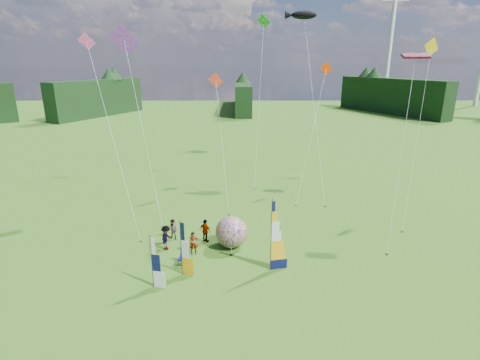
{
  "coord_description": "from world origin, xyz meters",
  "views": [
    {
      "loc": [
        -1.05,
        -18.95,
        12.81
      ],
      "look_at": [
        -1.0,
        4.0,
        5.5
      ],
      "focal_mm": 28.0,
      "sensor_mm": 36.0,
      "label": 1
    }
  ],
  "objects_px": {
    "spectator_d": "(206,231)",
    "camp_chair": "(184,257)",
    "side_banner_far": "(152,263)",
    "side_banner_left": "(181,249)",
    "spectator_a": "(194,243)",
    "kite_whale": "(314,94)",
    "spectator_b": "(173,230)",
    "spectator_c": "(166,238)",
    "feather_banner_main": "(271,237)",
    "bol_inflatable": "(231,232)"
  },
  "relations": [
    {
      "from": "side_banner_far",
      "to": "spectator_c",
      "type": "distance_m",
      "value": 4.71
    },
    {
      "from": "spectator_b",
      "to": "kite_whale",
      "type": "relative_size",
      "value": 0.08
    },
    {
      "from": "spectator_d",
      "to": "camp_chair",
      "type": "relative_size",
      "value": 1.54
    },
    {
      "from": "side_banner_far",
      "to": "camp_chair",
      "type": "distance_m",
      "value": 3.04
    },
    {
      "from": "bol_inflatable",
      "to": "spectator_b",
      "type": "distance_m",
      "value": 4.52
    },
    {
      "from": "feather_banner_main",
      "to": "spectator_b",
      "type": "distance_m",
      "value": 8.32
    },
    {
      "from": "spectator_b",
      "to": "spectator_a",
      "type": "bearing_deg",
      "value": -30.9
    },
    {
      "from": "spectator_b",
      "to": "side_banner_far",
      "type": "bearing_deg",
      "value": -70.82
    },
    {
      "from": "side_banner_left",
      "to": "spectator_c",
      "type": "height_order",
      "value": "side_banner_left"
    },
    {
      "from": "side_banner_far",
      "to": "camp_chair",
      "type": "xyz_separation_m",
      "value": [
        1.45,
        2.47,
        -1.05
      ]
    },
    {
      "from": "bol_inflatable",
      "to": "camp_chair",
      "type": "xyz_separation_m",
      "value": [
        -3.08,
        -2.63,
        -0.56
      ]
    },
    {
      "from": "side_banner_left",
      "to": "side_banner_far",
      "type": "bearing_deg",
      "value": -118.54
    },
    {
      "from": "side_banner_left",
      "to": "side_banner_far",
      "type": "height_order",
      "value": "side_banner_left"
    },
    {
      "from": "spectator_b",
      "to": "spectator_d",
      "type": "bearing_deg",
      "value": 11.16
    },
    {
      "from": "feather_banner_main",
      "to": "bol_inflatable",
      "type": "height_order",
      "value": "feather_banner_main"
    },
    {
      "from": "spectator_a",
      "to": "side_banner_left",
      "type": "bearing_deg",
      "value": -107.75
    },
    {
      "from": "feather_banner_main",
      "to": "spectator_c",
      "type": "height_order",
      "value": "feather_banner_main"
    },
    {
      "from": "bol_inflatable",
      "to": "spectator_d",
      "type": "xyz_separation_m",
      "value": [
        -1.92,
        0.71,
        -0.25
      ]
    },
    {
      "from": "kite_whale",
      "to": "spectator_b",
      "type": "bearing_deg",
      "value": -140.98
    },
    {
      "from": "spectator_a",
      "to": "kite_whale",
      "type": "xyz_separation_m",
      "value": [
        10.7,
        15.23,
        8.81
      ]
    },
    {
      "from": "spectator_d",
      "to": "kite_whale",
      "type": "bearing_deg",
      "value": -89.98
    },
    {
      "from": "side_banner_left",
      "to": "side_banner_far",
      "type": "xyz_separation_m",
      "value": [
        -1.51,
        -1.41,
        -0.15
      ]
    },
    {
      "from": "feather_banner_main",
      "to": "spectator_d",
      "type": "relative_size",
      "value": 2.64
    },
    {
      "from": "camp_chair",
      "to": "side_banner_far",
      "type": "bearing_deg",
      "value": -106.14
    },
    {
      "from": "side_banner_far",
      "to": "camp_chair",
      "type": "height_order",
      "value": "side_banner_far"
    },
    {
      "from": "spectator_a",
      "to": "spectator_b",
      "type": "bearing_deg",
      "value": 120.01
    },
    {
      "from": "side_banner_far",
      "to": "spectator_a",
      "type": "bearing_deg",
      "value": 76.02
    },
    {
      "from": "feather_banner_main",
      "to": "spectator_c",
      "type": "xyz_separation_m",
      "value": [
        -7.16,
        2.76,
        -1.45
      ]
    },
    {
      "from": "side_banner_left",
      "to": "spectator_a",
      "type": "height_order",
      "value": "side_banner_left"
    },
    {
      "from": "side_banner_far",
      "to": "spectator_c",
      "type": "xyz_separation_m",
      "value": [
        -0.08,
        4.65,
        -0.72
      ]
    },
    {
      "from": "spectator_a",
      "to": "camp_chair",
      "type": "relative_size",
      "value": 1.42
    },
    {
      "from": "feather_banner_main",
      "to": "spectator_a",
      "type": "relative_size",
      "value": 2.87
    },
    {
      "from": "spectator_c",
      "to": "spectator_d",
      "type": "distance_m",
      "value": 2.92
    },
    {
      "from": "spectator_a",
      "to": "kite_whale",
      "type": "relative_size",
      "value": 0.09
    },
    {
      "from": "feather_banner_main",
      "to": "spectator_b",
      "type": "bearing_deg",
      "value": 136.74
    },
    {
      "from": "side_banner_far",
      "to": "feather_banner_main",
      "type": "bearing_deg",
      "value": 26.79
    },
    {
      "from": "feather_banner_main",
      "to": "spectator_b",
      "type": "xyz_separation_m",
      "value": [
        -6.93,
        4.33,
        -1.55
      ]
    },
    {
      "from": "spectator_a",
      "to": "spectator_d",
      "type": "distance_m",
      "value": 1.95
    },
    {
      "from": "side_banner_far",
      "to": "spectator_a",
      "type": "relative_size",
      "value": 1.98
    },
    {
      "from": "spectator_a",
      "to": "spectator_b",
      "type": "distance_m",
      "value": 2.85
    },
    {
      "from": "spectator_b",
      "to": "kite_whale",
      "type": "xyz_separation_m",
      "value": [
        12.48,
        12.99,
        8.83
      ]
    },
    {
      "from": "feather_banner_main",
      "to": "spectator_d",
      "type": "height_order",
      "value": "feather_banner_main"
    },
    {
      "from": "spectator_a",
      "to": "spectator_c",
      "type": "distance_m",
      "value": 2.12
    },
    {
      "from": "feather_banner_main",
      "to": "side_banner_left",
      "type": "xyz_separation_m",
      "value": [
        -5.58,
        -0.49,
        -0.57
      ]
    },
    {
      "from": "spectator_d",
      "to": "side_banner_far",
      "type": "bearing_deg",
      "value": 102.72
    },
    {
      "from": "side_banner_far",
      "to": "spectator_d",
      "type": "bearing_deg",
      "value": 77.73
    },
    {
      "from": "side_banner_left",
      "to": "camp_chair",
      "type": "height_order",
      "value": "side_banner_left"
    },
    {
      "from": "spectator_a",
      "to": "kite_whale",
      "type": "bearing_deg",
      "value": 46.4
    },
    {
      "from": "spectator_b",
      "to": "camp_chair",
      "type": "bearing_deg",
      "value": -50.41
    },
    {
      "from": "spectator_b",
      "to": "camp_chair",
      "type": "distance_m",
      "value": 3.97
    }
  ]
}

